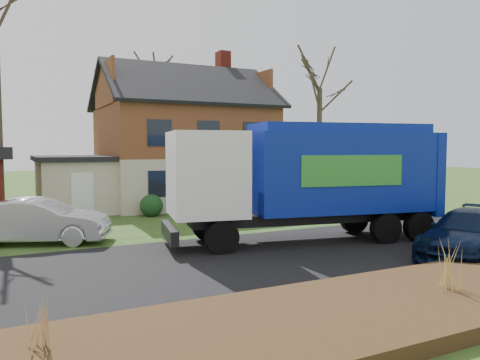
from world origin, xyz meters
name	(u,v)px	position (x,y,z in m)	size (l,w,h in m)	color
ground	(279,255)	(0.00, 0.00, 0.00)	(120.00, 120.00, 0.00)	#254517
road	(279,255)	(0.00, 0.00, 0.01)	(80.00, 7.00, 0.02)	black
mulch_verge	(415,302)	(0.00, -5.30, 0.15)	(80.00, 3.50, 0.30)	#302010
main_house	(176,135)	(1.49, 13.91, 4.03)	(12.95, 8.95, 9.26)	beige
garbage_truck	(312,174)	(2.15, 1.34, 2.36)	(9.87, 4.29, 4.10)	black
silver_sedan	(38,221)	(-6.44, 5.20, 0.77)	(1.63, 4.68, 1.54)	#B9BBC2
navy_wagon	(469,233)	(5.07, -2.66, 0.70)	(1.95, 4.80, 1.39)	black
tree_front_east	(320,70)	(9.32, 10.74, 7.81)	(3.46, 3.46, 9.61)	#423827
tree_back	(157,54)	(2.86, 21.98, 10.13)	(3.84, 3.84, 12.15)	#382D21
grass_clump_west	(41,321)	(-6.97, -4.68, 0.72)	(0.31, 0.26, 0.83)	tan
grass_clump_mid	(447,264)	(0.86, -5.34, 0.84)	(0.38, 0.32, 1.08)	tan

